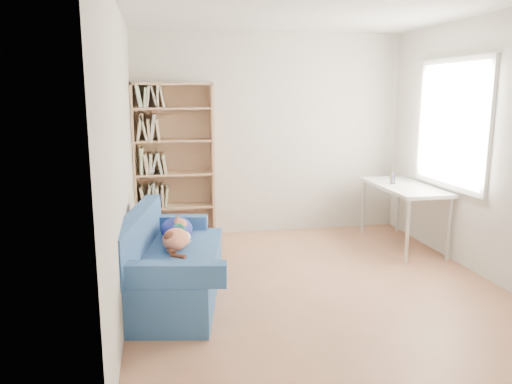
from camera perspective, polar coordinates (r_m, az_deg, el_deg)
ground at (r=4.95m, az=6.72°, el=-10.58°), size 4.00×4.00×0.00m
room_shell at (r=4.67m, az=8.23°, el=8.67°), size 3.54×4.04×2.62m
sofa at (r=4.63m, az=-9.86°, el=-8.21°), size 1.06×1.77×0.80m
bookshelf at (r=6.27m, az=-9.33°, el=2.55°), size 0.98×0.30×1.96m
desk at (r=6.23m, az=16.55°, el=0.13°), size 0.60×1.30×0.75m
pen_cup at (r=6.27m, az=15.33°, el=1.41°), size 0.08×0.08×0.15m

